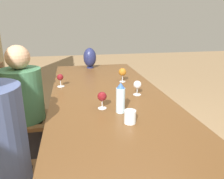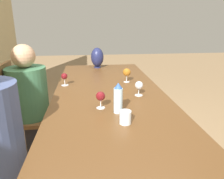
{
  "view_description": "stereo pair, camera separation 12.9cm",
  "coord_description": "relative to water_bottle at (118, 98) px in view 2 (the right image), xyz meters",
  "views": [
    {
      "loc": [
        -1.74,
        0.31,
        1.39
      ],
      "look_at": [
        -0.11,
        0.0,
        0.85
      ],
      "focal_mm": 35.0,
      "sensor_mm": 36.0,
      "label": 1
    },
    {
      "loc": [
        -1.76,
        0.18,
        1.39
      ],
      "look_at": [
        -0.11,
        0.0,
        0.85
      ],
      "focal_mm": 35.0,
      "sensor_mm": 36.0,
      "label": 2
    }
  ],
  "objects": [
    {
      "name": "ground_plane",
      "position": [
        0.33,
        0.02,
        -0.86
      ],
      "size": [
        14.0,
        14.0,
        0.0
      ],
      "primitive_type": "plane",
      "color": "#937551"
    },
    {
      "name": "dining_table",
      "position": [
        0.33,
        0.02,
        -0.17
      ],
      "size": [
        2.72,
        1.0,
        0.75
      ],
      "color": "brown",
      "rests_on": "ground_plane"
    },
    {
      "name": "water_bottle",
      "position": [
        0.0,
        0.0,
        0.0
      ],
      "size": [
        0.06,
        0.06,
        0.22
      ],
      "color": "silver",
      "rests_on": "dining_table"
    },
    {
      "name": "water_tumbler",
      "position": [
        -0.18,
        -0.02,
        -0.06
      ],
      "size": [
        0.08,
        0.08,
        0.09
      ],
      "color": "silver",
      "rests_on": "dining_table"
    },
    {
      "name": "vase",
      "position": [
        1.52,
        0.08,
        0.03
      ],
      "size": [
        0.17,
        0.17,
        0.27
      ],
      "color": "#1E234C",
      "rests_on": "dining_table"
    },
    {
      "name": "wine_glass_0",
      "position": [
        0.34,
        -0.23,
        -0.02
      ],
      "size": [
        0.07,
        0.07,
        0.13
      ],
      "color": "silver",
      "rests_on": "dining_table"
    },
    {
      "name": "wine_glass_1",
      "position": [
        0.72,
        0.44,
        -0.02
      ],
      "size": [
        0.07,
        0.07,
        0.13
      ],
      "color": "silver",
      "rests_on": "dining_table"
    },
    {
      "name": "wine_glass_2",
      "position": [
        0.77,
        -0.2,
        -0.0
      ],
      "size": [
        0.08,
        0.08,
        0.15
      ],
      "color": "silver",
      "rests_on": "dining_table"
    },
    {
      "name": "wine_glass_3",
      "position": [
        0.09,
        0.12,
        -0.02
      ],
      "size": [
        0.07,
        0.07,
        0.13
      ],
      "color": "silver",
      "rests_on": "dining_table"
    },
    {
      "name": "chair_far",
      "position": [
        0.69,
        0.88,
        -0.35
      ],
      "size": [
        0.44,
        0.44,
        0.99
      ],
      "color": "brown",
      "rests_on": "ground_plane"
    },
    {
      "name": "person_far",
      "position": [
        0.69,
        0.79,
        -0.24
      ],
      "size": [
        0.38,
        0.38,
        1.17
      ],
      "color": "#2D2D38",
      "rests_on": "ground_plane"
    }
  ]
}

